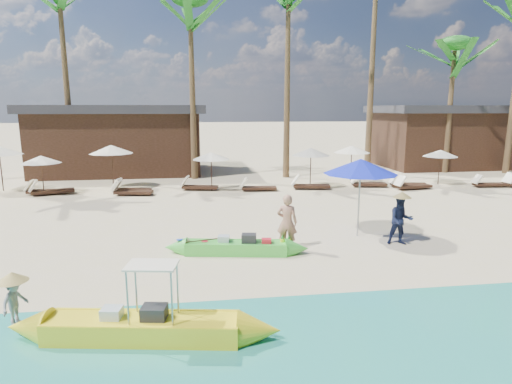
{
  "coord_description": "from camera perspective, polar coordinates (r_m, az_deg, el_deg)",
  "views": [
    {
      "loc": [
        -3.23,
        -11.19,
        4.12
      ],
      "look_at": [
        -1.38,
        2.0,
        1.5
      ],
      "focal_mm": 30.0,
      "sensor_mm": 36.0,
      "label": 1
    }
  ],
  "objects": [
    {
      "name": "vendor_yellow",
      "position": [
        9.26,
        -29.49,
        -12.55
      ],
      "size": [
        0.52,
        0.66,
        0.9
      ],
      "primitive_type": "imported",
      "rotation": [
        0.0,
        0.0,
        1.21
      ],
      "color": "gray",
      "rests_on": "ground"
    },
    {
      "name": "resort_parasol_8",
      "position": [
        25.41,
        23.37,
        4.76
      ],
      "size": [
        1.84,
        1.84,
        1.9
      ],
      "color": "#3C2218",
      "rests_on": "ground"
    },
    {
      "name": "lounger_3_left",
      "position": [
        22.91,
        -25.8,
        0.21
      ],
      "size": [
        2.09,
        1.2,
        0.68
      ],
      "rotation": [
        0.0,
        0.0,
        0.31
      ],
      "color": "#3C2218",
      "rests_on": "ground"
    },
    {
      "name": "lounger_4_right",
      "position": [
        21.93,
        -16.53,
        0.39
      ],
      "size": [
        1.98,
        1.06,
        0.64
      ],
      "rotation": [
        0.0,
        0.0,
        -0.26
      ],
      "color": "#3C2218",
      "rests_on": "ground"
    },
    {
      "name": "blue_umbrella",
      "position": [
        14.0,
        13.77,
        3.33
      ],
      "size": [
        2.36,
        2.36,
        2.54
      ],
      "color": "#99999E",
      "rests_on": "ground"
    },
    {
      "name": "lounger_6_left",
      "position": [
        21.61,
        0.06,
        0.68
      ],
      "size": [
        1.86,
        0.69,
        0.62
      ],
      "rotation": [
        0.0,
        0.0,
        -0.07
      ],
      "color": "#3C2218",
      "rests_on": "ground"
    },
    {
      "name": "lounger_9_left",
      "position": [
        25.78,
        28.49,
        1.01
      ],
      "size": [
        1.81,
        0.68,
        0.6
      ],
      "rotation": [
        0.0,
        0.0,
        -0.08
      ],
      "color": "#3C2218",
      "rests_on": "ground"
    },
    {
      "name": "resort_parasol_3",
      "position": [
        22.88,
        -26.76,
        3.89
      ],
      "size": [
        1.85,
        1.85,
        1.9
      ],
      "color": "#3C2218",
      "rests_on": "ground"
    },
    {
      "name": "pavilion_west",
      "position": [
        29.14,
        -17.51,
        6.8
      ],
      "size": [
        10.8,
        6.6,
        4.3
      ],
      "color": "#3C2218",
      "rests_on": "ground"
    },
    {
      "name": "lounger_7_left",
      "position": [
        23.44,
        14.55,
        1.16
      ],
      "size": [
        1.94,
        0.88,
        0.64
      ],
      "rotation": [
        0.0,
        0.0,
        -0.17
      ],
      "color": "#3C2218",
      "rests_on": "ground"
    },
    {
      "name": "lounger_7_right",
      "position": [
        23.95,
        19.37,
        1.1
      ],
      "size": [
        2.0,
        0.97,
        0.65
      ],
      "rotation": [
        0.0,
        0.0,
        -0.21
      ],
      "color": "#3C2218",
      "rests_on": "ground"
    },
    {
      "name": "palm_3",
      "position": [
        25.85,
        -8.72,
        20.92
      ],
      "size": [
        2.08,
        2.08,
        10.52
      ],
      "color": "brown",
      "rests_on": "ground"
    },
    {
      "name": "lounger_5_left",
      "position": [
        22.04,
        -7.81,
        0.8
      ],
      "size": [
        1.97,
        0.97,
        0.64
      ],
      "rotation": [
        0.0,
        0.0,
        -0.22
      ],
      "color": "#3C2218",
      "rests_on": "ground"
    },
    {
      "name": "resort_parasol_7",
      "position": [
        24.5,
        12.65,
        5.59
      ],
      "size": [
        2.02,
        2.02,
        2.08
      ],
      "color": "#3C2218",
      "rests_on": "ground"
    },
    {
      "name": "tourist",
      "position": [
        12.6,
        4.16,
        -4.04
      ],
      "size": [
        0.71,
        0.59,
        1.66
      ],
      "primitive_type": "imported",
      "rotation": [
        0.0,
        0.0,
        2.76
      ],
      "color": "tan",
      "rests_on": "ground"
    },
    {
      "name": "green_canoe",
      "position": [
        12.38,
        -2.65,
        -7.35
      ],
      "size": [
        4.61,
        1.08,
        0.59
      ],
      "rotation": [
        0.0,
        0.0,
        -0.17
      ],
      "color": "green",
      "rests_on": "ground"
    },
    {
      "name": "yellow_canoe",
      "position": [
        8.33,
        -14.85,
        -17.06
      ],
      "size": [
        5.53,
        1.28,
        1.44
      ],
      "rotation": [
        0.0,
        0.0,
        -0.16
      ],
      "color": "yellow",
      "rests_on": "ground"
    },
    {
      "name": "wet_sand_strip",
      "position": [
        8.1,
        17.91,
        -20.0
      ],
      "size": [
        240.0,
        4.5,
        0.01
      ],
      "primitive_type": "cube",
      "color": "tan",
      "rests_on": "ground"
    },
    {
      "name": "palm_6",
      "position": [
        30.46,
        24.89,
        15.64
      ],
      "size": [
        2.08,
        2.08,
        8.51
      ],
      "color": "brown",
      "rests_on": "ground"
    },
    {
      "name": "lounger_4_left",
      "position": [
        21.38,
        -16.37,
        0.13
      ],
      "size": [
        1.95,
        0.85,
        0.64
      ],
      "rotation": [
        0.0,
        0.0,
        -0.15
      ],
      "color": "#3C2218",
      "rests_on": "ground"
    },
    {
      "name": "palm_4",
      "position": [
        26.31,
        4.32,
        22.77
      ],
      "size": [
        2.08,
        2.08,
        11.7
      ],
      "color": "brown",
      "rests_on": "ground"
    },
    {
      "name": "vendor_green",
      "position": [
        13.77,
        18.73,
        -3.58
      ],
      "size": [
        0.84,
        0.71,
        1.53
      ],
      "primitive_type": "imported",
      "rotation": [
        0.0,
        0.0,
        -0.19
      ],
      "color": "#131A35",
      "rests_on": "ground"
    },
    {
      "name": "resort_parasol_5",
      "position": [
        21.68,
        -6.0,
        4.81
      ],
      "size": [
        1.9,
        1.9,
        1.96
      ],
      "color": "#3C2218",
      "rests_on": "ground"
    },
    {
      "name": "lounger_6_right",
      "position": [
        22.25,
        7.04,
        0.94
      ],
      "size": [
        2.05,
        0.96,
        0.67
      ],
      "rotation": [
        0.0,
        0.0,
        -0.18
      ],
      "color": "#3C2218",
      "rests_on": "ground"
    },
    {
      "name": "ground",
      "position": [
        12.35,
        7.75,
        -8.47
      ],
      "size": [
        240.0,
        240.0,
        0.0
      ],
      "primitive_type": "plane",
      "color": "beige",
      "rests_on": "ground"
    },
    {
      "name": "resort_parasol_6",
      "position": [
        22.52,
        7.33,
        5.34
      ],
      "size": [
        2.04,
        2.04,
        2.1
      ],
      "color": "#3C2218",
      "rests_on": "ground"
    },
    {
      "name": "palm_2",
      "position": [
        27.7,
        -24.61,
        20.69
      ],
      "size": [
        2.08,
        2.08,
        11.33
      ],
      "color": "brown",
      "rests_on": "ground"
    },
    {
      "name": "lounger_8_left",
      "position": [
        23.41,
        19.99,
        0.85
      ],
      "size": [
        2.01,
        0.85,
        0.66
      ],
      "rotation": [
        0.0,
        0.0,
        0.13
      ],
      "color": "#3C2218",
      "rests_on": "ground"
    },
    {
      "name": "lounger_3_right",
      "position": [
        23.17,
        -26.43,
        0.23
      ],
      "size": [
        1.89,
        0.65,
        0.64
      ],
      "rotation": [
        0.0,
        0.0,
        0.04
      ],
      "color": "#3C2218",
      "rests_on": "ground"
    },
    {
      "name": "resort_parasol_4",
      "position": [
        23.27,
        -18.76,
        5.41
      ],
      "size": [
        2.2,
        2.2,
        2.27
      ],
      "color": "#3C2218",
      "rests_on": "ground"
    },
    {
      "name": "pavilion_east",
      "position": [
        33.52,
        23.15,
        6.93
      ],
      "size": [
        8.8,
        6.6,
        4.3
      ],
      "color": "#3C2218",
      "rests_on": "ground"
    }
  ]
}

